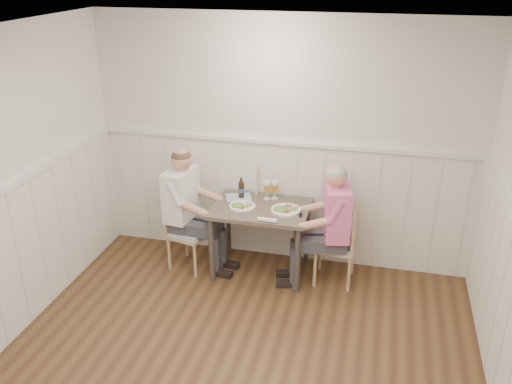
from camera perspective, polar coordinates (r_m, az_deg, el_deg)
room_shell at (r=3.50m, az=-4.23°, el=-2.92°), size 4.04×4.54×2.60m
wainscot at (r=4.48m, az=-1.21°, el=-8.59°), size 4.00×4.49×1.34m
dining_table at (r=5.51m, az=0.50°, el=-2.50°), size 0.97×0.70×0.75m
chair_right at (r=5.50m, az=8.91°, el=-5.16°), size 0.40×0.40×0.84m
chair_left at (r=5.77m, az=-7.42°, el=-3.81°), size 0.46×0.46×0.81m
man_in_pink at (r=5.41m, az=7.93°, el=-4.49°), size 0.66×0.47×1.31m
diner_cream at (r=5.72m, az=-7.40°, el=-2.67°), size 0.65×0.45×1.34m
plate_man at (r=5.37m, az=3.06°, el=-1.78°), size 0.30×0.30×0.08m
plate_diner at (r=5.45m, az=-1.61°, el=-1.42°), size 0.27×0.27×0.07m
beer_glass_a at (r=5.60m, az=1.98°, el=0.53°), size 0.08×0.08×0.20m
beer_glass_b at (r=5.59m, az=1.19°, el=0.49°), size 0.08×0.08×0.20m
beer_bottle at (r=5.64m, az=-1.55°, el=0.32°), size 0.06×0.06×0.22m
rolled_napkin at (r=5.16m, az=1.19°, el=-2.96°), size 0.19×0.05×0.04m
grass_vase at (r=5.70m, az=0.02°, el=1.23°), size 0.04×0.04×0.35m
gingham_mat at (r=5.68m, az=-1.85°, el=-0.55°), size 0.32×0.29×0.01m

